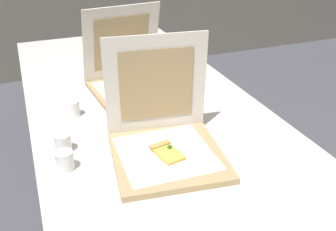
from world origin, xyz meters
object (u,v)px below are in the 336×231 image
object	(u,v)px
pizza_box_front	(165,140)
cup_white_mid	(73,108)
table	(149,119)
pizza_box_middle	(132,80)
cup_white_near_center	(63,143)
cup_white_near_left	(65,161)

from	to	relation	value
pizza_box_front	cup_white_mid	world-z (taller)	pizza_box_front
table	cup_white_mid	xyz separation A→B (m)	(-0.30, 0.07, 0.08)
table	cup_white_mid	bearing A→B (deg)	167.39
pizza_box_middle	cup_white_near_center	xyz separation A→B (m)	(-0.37, -0.40, -0.02)
pizza_box_middle	cup_white_near_center	size ratio (longest dim) A/B	6.11
pizza_box_front	pizza_box_middle	bearing A→B (deg)	92.94
cup_white_near_left	pizza_box_middle	bearing A→B (deg)	53.46
table	cup_white_mid	world-z (taller)	cup_white_mid
pizza_box_middle	cup_white_near_center	world-z (taller)	pizza_box_middle
pizza_box_front	cup_white_near_center	xyz separation A→B (m)	(-0.33, 0.14, -0.02)
pizza_box_middle	cup_white_mid	distance (m)	0.33
pizza_box_front	cup_white_mid	size ratio (longest dim) A/B	6.26
table	pizza_box_front	world-z (taller)	pizza_box_front
pizza_box_middle	cup_white_mid	world-z (taller)	pizza_box_middle
table	cup_white_mid	size ratio (longest dim) A/B	35.61
table	pizza_box_middle	size ratio (longest dim) A/B	5.83
pizza_box_front	cup_white_near_center	world-z (taller)	pizza_box_front
cup_white_near_left	cup_white_mid	world-z (taller)	same
pizza_box_front	pizza_box_middle	xyz separation A→B (m)	(0.04, 0.55, -0.00)
pizza_box_middle	pizza_box_front	bearing A→B (deg)	-100.20
pizza_box_front	pizza_box_middle	world-z (taller)	pizza_box_front
pizza_box_front	cup_white_near_center	distance (m)	0.36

